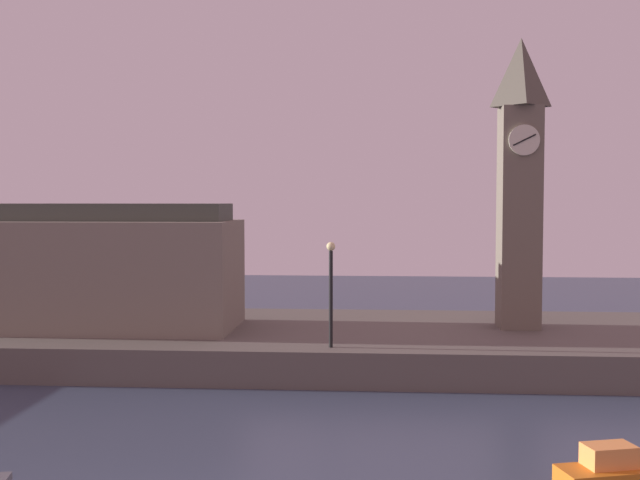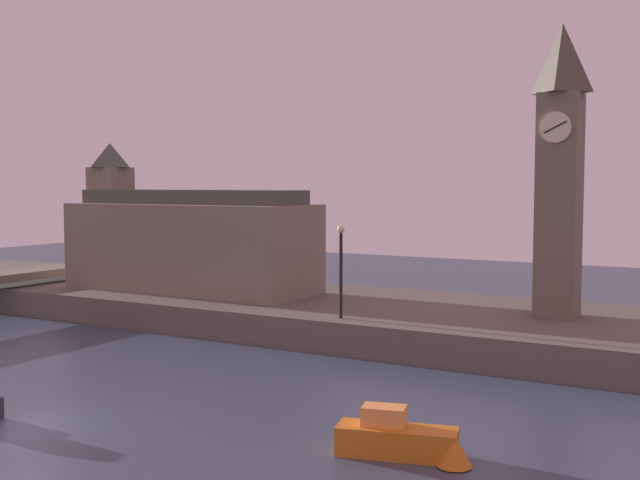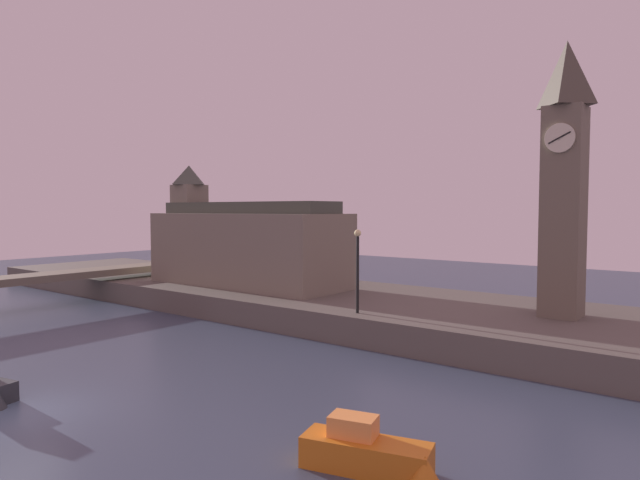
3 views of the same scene
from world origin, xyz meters
name	(u,v)px [view 2 (image 2 of 3)]	position (x,y,z in m)	size (l,w,h in m)	color
ground_plane	(21,429)	(0.00, 0.00, 0.00)	(120.00, 120.00, 0.00)	#384256
far_embankment	(331,313)	(0.00, 20.00, 0.75)	(70.00, 12.00, 1.50)	#5B544C
clock_tower	(560,166)	(11.71, 20.57, 8.49)	(2.01, 2.07, 13.48)	#6B6051
parliament_hall	(185,240)	(-9.38, 19.25, 4.39)	(14.86, 5.64, 8.70)	slate
streetlamp	(341,261)	(3.20, 15.14, 4.15)	(0.36, 0.36, 4.30)	black
boat_patrol_orange	(406,440)	(11.48, 3.66, 0.50)	(4.07, 1.92, 1.37)	orange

